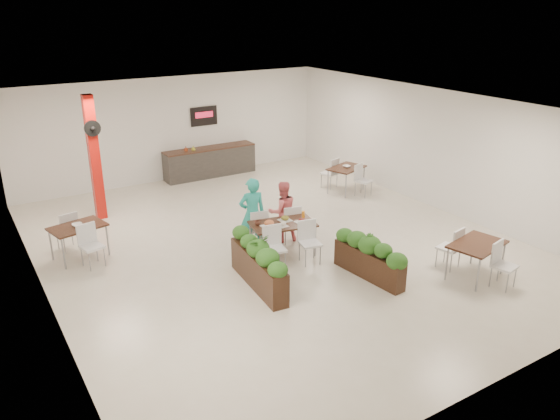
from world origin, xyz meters
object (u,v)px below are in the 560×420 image
object	(u,v)px
diner_woman	(282,211)
side_table_b	(346,171)
planter_left	(258,262)
planter_right	(369,255)
diner_man	(252,214)
red_column	(94,157)
main_table	(282,228)
side_table_a	(78,231)
service_counter	(210,161)
side_table_c	(477,249)

from	to	relation	value
diner_woman	side_table_b	xyz separation A→B (m)	(3.50, 2.04, -0.11)
planter_left	side_table_b	world-z (taller)	planter_left
planter_left	planter_right	bearing A→B (deg)	-22.15
diner_man	planter_right	bearing A→B (deg)	129.11
red_column	main_table	world-z (taller)	red_column
main_table	side_table_a	distance (m)	4.44
diner_woman	service_counter	bearing A→B (deg)	-86.16
planter_right	side_table_b	bearing A→B (deg)	56.53
main_table	diner_man	bearing A→B (deg)	120.82
planter_left	side_table_c	world-z (taller)	planter_left
planter_right	side_table_b	world-z (taller)	planter_right
main_table	side_table_c	size ratio (longest dim) A/B	1.09
side_table_c	red_column	bearing A→B (deg)	114.96
red_column	side_table_b	size ratio (longest dim) A/B	1.92
side_table_a	service_counter	bearing A→B (deg)	26.13
diner_woman	planter_right	bearing A→B (deg)	112.96
red_column	side_table_b	xyz separation A→B (m)	(6.75, -1.70, -1.02)
side_table_b	service_counter	bearing A→B (deg)	108.81
side_table_b	side_table_c	xyz separation A→B (m)	(-1.15, -5.67, 0.00)
red_column	planter_left	xyz separation A→B (m)	(1.66, -5.38, -1.11)
red_column	planter_left	distance (m)	5.74
service_counter	planter_left	size ratio (longest dim) A/B	1.41
planter_left	side_table_a	bearing A→B (deg)	129.91
red_column	diner_man	xyz separation A→B (m)	(2.45, -3.74, -0.81)
service_counter	main_table	world-z (taller)	service_counter
planter_left	side_table_a	distance (m)	4.18
diner_man	planter_left	bearing A→B (deg)	75.90
side_table_a	side_table_c	distance (m)	8.41
diner_man	side_table_c	world-z (taller)	diner_man
planter_right	service_counter	bearing A→B (deg)	88.25
side_table_b	side_table_a	bearing A→B (deg)	164.67
red_column	planter_right	xyz separation A→B (m)	(3.75, -6.23, -1.15)
diner_woman	planter_right	size ratio (longest dim) A/B	0.79
diner_woman	planter_left	size ratio (longest dim) A/B	0.69
service_counter	side_table_a	size ratio (longest dim) A/B	1.79
main_table	diner_woman	xyz separation A→B (m)	(0.41, 0.65, 0.09)
main_table	side_table_c	bearing A→B (deg)	-47.10
planter_right	planter_left	bearing A→B (deg)	157.85
planter_left	diner_man	bearing A→B (deg)	64.40
main_table	diner_woman	size ratio (longest dim) A/B	1.25
diner_woman	red_column	bearing A→B (deg)	-37.53
planter_right	main_table	bearing A→B (deg)	116.42
red_column	side_table_b	distance (m)	7.04
diner_man	planter_right	distance (m)	2.84
red_column	side_table_a	size ratio (longest dim) A/B	1.91
main_table	side_table_b	world-z (taller)	same
service_counter	side_table_c	size ratio (longest dim) A/B	1.79
side_table_a	side_table_c	world-z (taller)	same
planter_left	side_table_a	world-z (taller)	planter_left
side_table_a	side_table_c	bearing A→B (deg)	-50.79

